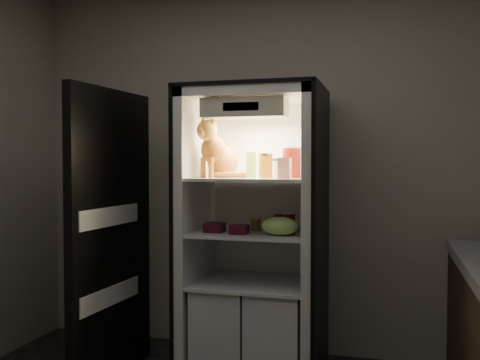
{
  "coord_description": "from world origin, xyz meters",
  "views": [
    {
      "loc": [
        0.86,
        -2.04,
        1.39
      ],
      "look_at": [
        -0.09,
        1.32,
        1.27
      ],
      "focal_mm": 40.0,
      "sensor_mm": 36.0,
      "label": 1
    }
  ],
  "objects_px": {
    "tabby_cat": "(218,154)",
    "soda_can_c": "(290,223)",
    "mayo_tub": "(274,168)",
    "condiment_jar": "(256,224)",
    "berry_box_left": "(215,227)",
    "pepper_jar": "(292,162)",
    "cream_carton": "(285,168)",
    "soda_can_a": "(279,222)",
    "soda_can_b": "(288,223)",
    "parmesan_shaker": "(251,165)",
    "salsa_jar": "(266,165)",
    "refrigerator": "(255,252)",
    "grape_bag": "(280,226)",
    "berry_box_right": "(239,230)"
  },
  "relations": [
    {
      "from": "tabby_cat",
      "to": "berry_box_left",
      "type": "xyz_separation_m",
      "value": [
        0.0,
        -0.08,
        -0.47
      ]
    },
    {
      "from": "mayo_tub",
      "to": "soda_can_c",
      "type": "xyz_separation_m",
      "value": [
        0.15,
        -0.19,
        -0.35
      ]
    },
    {
      "from": "parmesan_shaker",
      "to": "salsa_jar",
      "type": "relative_size",
      "value": 1.07
    },
    {
      "from": "berry_box_left",
      "to": "pepper_jar",
      "type": "bearing_deg",
      "value": 21.03
    },
    {
      "from": "parmesan_shaker",
      "to": "soda_can_c",
      "type": "xyz_separation_m",
      "value": [
        0.28,
        -0.09,
        -0.37
      ]
    },
    {
      "from": "soda_can_b",
      "to": "berry_box_left",
      "type": "distance_m",
      "value": 0.48
    },
    {
      "from": "salsa_jar",
      "to": "cream_carton",
      "type": "relative_size",
      "value": 1.22
    },
    {
      "from": "parmesan_shaker",
      "to": "soda_can_c",
      "type": "bearing_deg",
      "value": -18.46
    },
    {
      "from": "soda_can_a",
      "to": "berry_box_left",
      "type": "xyz_separation_m",
      "value": [
        -0.38,
        -0.18,
        -0.03
      ]
    },
    {
      "from": "soda_can_c",
      "to": "grape_bag",
      "type": "bearing_deg",
      "value": -107.18
    },
    {
      "from": "mayo_tub",
      "to": "pepper_jar",
      "type": "xyz_separation_m",
      "value": [
        0.14,
        -0.09,
        0.04
      ]
    },
    {
      "from": "condiment_jar",
      "to": "refrigerator",
      "type": "bearing_deg",
      "value": 108.02
    },
    {
      "from": "refrigerator",
      "to": "condiment_jar",
      "type": "height_order",
      "value": "refrigerator"
    },
    {
      "from": "parmesan_shaker",
      "to": "soda_can_a",
      "type": "height_order",
      "value": "parmesan_shaker"
    },
    {
      "from": "tabby_cat",
      "to": "parmesan_shaker",
      "type": "relative_size",
      "value": 2.41
    },
    {
      "from": "condiment_jar",
      "to": "soda_can_c",
      "type": "bearing_deg",
      "value": -14.19
    },
    {
      "from": "pepper_jar",
      "to": "grape_bag",
      "type": "height_order",
      "value": "pepper_jar"
    },
    {
      "from": "tabby_cat",
      "to": "cream_carton",
      "type": "relative_size",
      "value": 3.15
    },
    {
      "from": "parmesan_shaker",
      "to": "salsa_jar",
      "type": "distance_m",
      "value": 0.13
    },
    {
      "from": "salsa_jar",
      "to": "berry_box_right",
      "type": "relative_size",
      "value": 1.43
    },
    {
      "from": "parmesan_shaker",
      "to": "berry_box_right",
      "type": "bearing_deg",
      "value": -95.49
    },
    {
      "from": "berry_box_left",
      "to": "cream_carton",
      "type": "bearing_deg",
      "value": -2.58
    },
    {
      "from": "salsa_jar",
      "to": "cream_carton",
      "type": "bearing_deg",
      "value": -40.16
    },
    {
      "from": "pepper_jar",
      "to": "condiment_jar",
      "type": "xyz_separation_m",
      "value": [
        -0.23,
        -0.04,
        -0.41
      ]
    },
    {
      "from": "tabby_cat",
      "to": "mayo_tub",
      "type": "bearing_deg",
      "value": 49.84
    },
    {
      "from": "tabby_cat",
      "to": "parmesan_shaker",
      "type": "distance_m",
      "value": 0.23
    },
    {
      "from": "mayo_tub",
      "to": "condiment_jar",
      "type": "distance_m",
      "value": 0.4
    },
    {
      "from": "refrigerator",
      "to": "cream_carton",
      "type": "distance_m",
      "value": 0.64
    },
    {
      "from": "parmesan_shaker",
      "to": "cream_carton",
      "type": "distance_m",
      "value": 0.33
    },
    {
      "from": "soda_can_c",
      "to": "berry_box_right",
      "type": "relative_size",
      "value": 1.17
    },
    {
      "from": "mayo_tub",
      "to": "grape_bag",
      "type": "height_order",
      "value": "mayo_tub"
    },
    {
      "from": "pepper_jar",
      "to": "soda_can_a",
      "type": "xyz_separation_m",
      "value": [
        -0.08,
        0.0,
        -0.4
      ]
    },
    {
      "from": "berry_box_right",
      "to": "salsa_jar",
      "type": "bearing_deg",
      "value": 46.89
    },
    {
      "from": "refrigerator",
      "to": "berry_box_left",
      "type": "height_order",
      "value": "refrigerator"
    },
    {
      "from": "tabby_cat",
      "to": "soda_can_c",
      "type": "distance_m",
      "value": 0.65
    },
    {
      "from": "parmesan_shaker",
      "to": "soda_can_b",
      "type": "height_order",
      "value": "parmesan_shaker"
    },
    {
      "from": "parmesan_shaker",
      "to": "soda_can_b",
      "type": "xyz_separation_m",
      "value": [
        0.25,
        -0.02,
        -0.38
      ]
    },
    {
      "from": "mayo_tub",
      "to": "soda_can_b",
      "type": "distance_m",
      "value": 0.39
    },
    {
      "from": "pepper_jar",
      "to": "soda_can_c",
      "type": "bearing_deg",
      "value": -86.06
    },
    {
      "from": "mayo_tub",
      "to": "berry_box_right",
      "type": "xyz_separation_m",
      "value": [
        -0.15,
        -0.31,
        -0.39
      ]
    },
    {
      "from": "refrigerator",
      "to": "grape_bag",
      "type": "bearing_deg",
      "value": -46.52
    },
    {
      "from": "salsa_jar",
      "to": "soda_can_c",
      "type": "bearing_deg",
      "value": -8.52
    },
    {
      "from": "soda_can_b",
      "to": "grape_bag",
      "type": "relative_size",
      "value": 0.51
    },
    {
      "from": "refrigerator",
      "to": "salsa_jar",
      "type": "height_order",
      "value": "refrigerator"
    },
    {
      "from": "cream_carton",
      "to": "soda_can_a",
      "type": "relative_size",
      "value": 1.15
    },
    {
      "from": "soda_can_b",
      "to": "condiment_jar",
      "type": "height_order",
      "value": "soda_can_b"
    },
    {
      "from": "berry_box_right",
      "to": "cream_carton",
      "type": "bearing_deg",
      "value": 4.02
    },
    {
      "from": "cream_carton",
      "to": "soda_can_b",
      "type": "xyz_separation_m",
      "value": [
        -0.01,
        0.17,
        -0.36
      ]
    },
    {
      "from": "soda_can_a",
      "to": "soda_can_b",
      "type": "height_order",
      "value": "soda_can_b"
    },
    {
      "from": "tabby_cat",
      "to": "cream_carton",
      "type": "xyz_separation_m",
      "value": [
        0.46,
        -0.1,
        -0.09
      ]
    }
  ]
}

